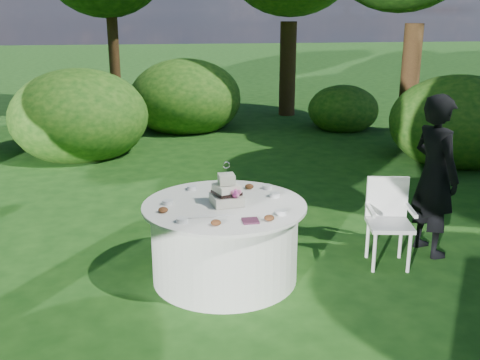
% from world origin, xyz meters
% --- Properties ---
extents(ground, '(80.00, 80.00, 0.00)m').
position_xyz_m(ground, '(0.00, 0.00, 0.00)').
color(ground, '#12380F').
rests_on(ground, ground).
extents(napkins, '(0.14, 0.14, 0.02)m').
position_xyz_m(napkins, '(0.17, -0.50, 0.78)').
color(napkins, '#431D31').
rests_on(napkins, table).
extents(feather_plume, '(0.48, 0.07, 0.01)m').
position_xyz_m(feather_plume, '(-0.17, -0.32, 0.78)').
color(feather_plume, silver).
rests_on(feather_plume, table).
extents(guest, '(0.54, 0.70, 1.73)m').
position_xyz_m(guest, '(2.27, 0.30, 0.86)').
color(guest, black).
rests_on(guest, ground).
extents(table, '(1.56, 1.56, 0.77)m').
position_xyz_m(table, '(0.00, 0.00, 0.39)').
color(table, white).
rests_on(table, ground).
extents(cake, '(0.31, 0.31, 0.41)m').
position_xyz_m(cake, '(0.02, -0.01, 0.88)').
color(cake, white).
rests_on(cake, table).
extents(chair, '(0.50, 0.49, 0.89)m').
position_xyz_m(chair, '(1.71, 0.12, 0.52)').
color(chair, silver).
rests_on(chair, ground).
extents(votives, '(1.15, 1.01, 0.04)m').
position_xyz_m(votives, '(0.04, 0.05, 0.79)').
color(votives, silver).
rests_on(votives, table).
extents(petal_cups, '(1.00, 1.06, 0.05)m').
position_xyz_m(petal_cups, '(-0.02, -0.19, 0.79)').
color(petal_cups, '#562D16').
rests_on(petal_cups, table).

